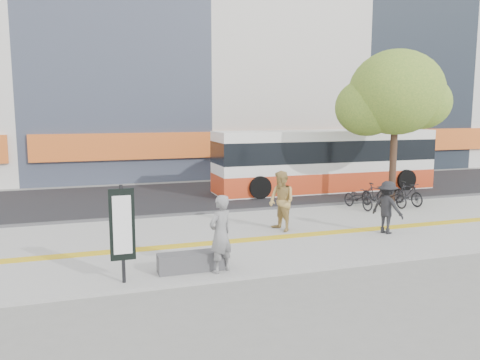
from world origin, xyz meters
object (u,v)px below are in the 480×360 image
object	(u,v)px
bus	(325,162)
bench	(191,262)
seated_woman	(221,234)
signboard	(122,226)
pedestrian_dark	(387,207)
street_tree	(394,95)
pedestrian_tan	(281,201)

from	to	relation	value
bus	bench	bearing A→B (deg)	-131.99
seated_woman	bench	bearing A→B (deg)	-53.70
bench	bus	world-z (taller)	bus
bench	seated_woman	xyz separation A→B (m)	(0.64, -0.29, 0.70)
signboard	bench	bearing A→B (deg)	10.81
signboard	pedestrian_dark	distance (m)	8.41
bench	signboard	xyz separation A→B (m)	(-1.60, -0.31, 1.06)
street_tree	pedestrian_tan	size ratio (longest dim) A/B	3.31
street_tree	bus	bearing A→B (deg)	105.92
bench	bus	size ratio (longest dim) A/B	0.15
signboard	street_tree	xyz separation A→B (m)	(11.38, 6.33, 3.15)
bench	signboard	world-z (taller)	signboard
bench	pedestrian_tan	xyz separation A→B (m)	(3.57, 2.93, 0.73)
street_tree	pedestrian_dark	xyz separation A→B (m)	(-3.21, -4.40, -3.61)
pedestrian_tan	bench	bearing A→B (deg)	-65.26
pedestrian_tan	pedestrian_dark	size ratio (longest dim) A/B	1.17
pedestrian_dark	signboard	bearing A→B (deg)	80.16
seated_woman	pedestrian_dark	distance (m)	6.23
street_tree	seated_woman	world-z (taller)	street_tree
signboard	pedestrian_dark	world-z (taller)	signboard
bench	pedestrian_dark	size ratio (longest dim) A/B	0.98
signboard	bus	size ratio (longest dim) A/B	0.20
bench	pedestrian_dark	world-z (taller)	pedestrian_dark
street_tree	bus	size ratio (longest dim) A/B	0.58
bus	pedestrian_dark	size ratio (longest dim) A/B	6.59
street_tree	pedestrian_tan	xyz separation A→B (m)	(-6.21, -3.09, -3.48)
bus	pedestrian_dark	xyz separation A→B (m)	(-2.16, -8.08, -0.51)
signboard	seated_woman	size ratio (longest dim) A/B	1.19
pedestrian_dark	pedestrian_tan	bearing A→B (deg)	43.32
bench	seated_woman	bearing A→B (deg)	-23.97
seated_woman	signboard	bearing A→B (deg)	-29.24
street_tree	pedestrian_tan	bearing A→B (deg)	-153.56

